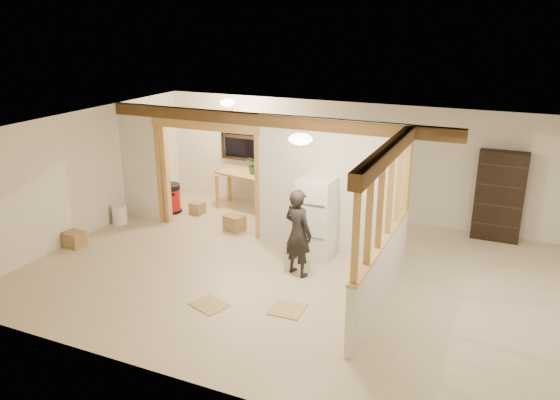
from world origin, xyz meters
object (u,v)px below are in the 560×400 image
at_px(refrigerator, 316,218).
at_px(shop_vac, 170,198).
at_px(work_table, 247,191).
at_px(bookshelf, 499,196).
at_px(woman, 298,233).

bearing_deg(refrigerator, shop_vac, 166.60).
height_order(work_table, shop_vac, work_table).
relative_size(shop_vac, bookshelf, 0.37).
bearing_deg(refrigerator, woman, -90.94).
bearing_deg(work_table, woman, -36.69).
xyz_separation_m(shop_vac, bookshelf, (6.79, 1.27, 0.56)).
bearing_deg(woman, work_table, -27.56).
bearing_deg(bookshelf, woman, -134.51).
relative_size(refrigerator, work_table, 1.10).
relative_size(work_table, bookshelf, 0.75).
xyz_separation_m(work_table, shop_vac, (-1.46, -0.93, -0.09)).
bearing_deg(bookshelf, work_table, -176.33).
bearing_deg(woman, refrigerator, -69.81).
distance_m(woman, shop_vac, 4.22).
xyz_separation_m(refrigerator, work_table, (-2.38, 1.84, -0.32)).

